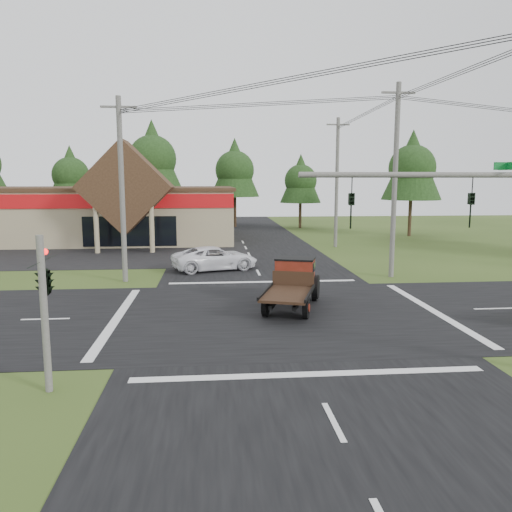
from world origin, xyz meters
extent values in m
plane|color=#35491A|center=(0.00, 0.00, 0.00)|extent=(120.00, 120.00, 0.00)
cube|color=black|center=(0.00, 0.00, 0.01)|extent=(12.00, 120.00, 0.02)
cube|color=black|center=(0.00, 0.00, 0.01)|extent=(120.00, 12.00, 0.02)
cube|color=black|center=(-14.00, 19.00, 0.01)|extent=(28.00, 14.00, 0.02)
cube|color=tan|center=(-16.00, 30.00, 2.50)|extent=(30.00, 15.00, 5.00)
cube|color=#382416|center=(-16.00, 30.00, 5.05)|extent=(30.40, 15.40, 0.30)
cube|color=#A00C0F|center=(-16.00, 22.45, 4.10)|extent=(30.00, 0.12, 1.20)
cube|color=#382416|center=(-10.00, 21.50, 5.30)|extent=(7.78, 4.00, 7.78)
cylinder|color=tan|center=(-12.20, 19.80, 2.00)|extent=(0.40, 0.40, 4.00)
cylinder|color=tan|center=(-7.80, 19.80, 2.00)|extent=(0.40, 0.40, 4.00)
cube|color=black|center=(-10.00, 22.48, 1.50)|extent=(8.00, 0.08, 2.60)
cylinder|color=#595651|center=(3.50, -7.50, 6.00)|extent=(8.00, 0.16, 0.16)
imported|color=black|center=(4.50, -7.50, 5.00)|extent=(0.16, 0.20, 1.00)
imported|color=black|center=(1.00, -7.50, 5.00)|extent=(0.16, 0.20, 1.00)
cube|color=#0C6626|center=(5.50, -7.50, 6.25)|extent=(0.80, 0.04, 0.22)
cylinder|color=#595651|center=(-7.50, -7.50, 2.20)|extent=(0.20, 0.20, 4.40)
imported|color=black|center=(-7.50, -7.30, 3.70)|extent=(0.53, 2.48, 1.00)
sphere|color=#FF0C0C|center=(-7.50, -7.15, 3.90)|extent=(0.18, 0.18, 0.18)
cylinder|color=#595651|center=(-8.00, 8.00, 5.25)|extent=(0.30, 0.30, 10.50)
cube|color=#595651|center=(-8.00, 8.00, 9.90)|extent=(2.00, 0.12, 0.12)
cylinder|color=#595651|center=(8.00, 8.00, 5.75)|extent=(0.30, 0.30, 11.50)
cube|color=#595651|center=(8.00, 8.00, 10.90)|extent=(2.00, 0.12, 0.12)
cylinder|color=#595651|center=(8.00, 22.00, 5.60)|extent=(0.30, 0.30, 11.20)
cube|color=#595651|center=(8.00, 22.00, 10.60)|extent=(2.00, 0.12, 0.12)
cylinder|color=#332316|center=(-20.00, 42.00, 1.75)|extent=(0.36, 0.36, 3.50)
cone|color=black|center=(-20.00, 42.00, 6.80)|extent=(5.60, 5.60, 6.60)
sphere|color=black|center=(-20.00, 42.00, 6.50)|extent=(4.40, 4.40, 4.40)
cylinder|color=#332316|center=(-10.00, 41.00, 2.27)|extent=(0.36, 0.36, 4.55)
cone|color=black|center=(-10.00, 41.00, 8.84)|extent=(7.28, 7.28, 8.58)
sphere|color=black|center=(-10.00, 41.00, 8.45)|extent=(5.72, 5.72, 5.72)
cylinder|color=#332316|center=(0.00, 42.00, 1.92)|extent=(0.36, 0.36, 3.85)
cone|color=black|center=(0.00, 42.00, 7.48)|extent=(6.16, 6.16, 7.26)
sphere|color=black|center=(0.00, 42.00, 7.15)|extent=(4.84, 4.84, 4.84)
cylinder|color=#332316|center=(8.00, 40.00, 1.57)|extent=(0.36, 0.36, 3.15)
cone|color=black|center=(8.00, 40.00, 6.12)|extent=(5.04, 5.04, 5.94)
sphere|color=black|center=(8.00, 40.00, 5.85)|extent=(3.96, 3.96, 3.96)
cylinder|color=#332316|center=(18.00, 30.00, 1.92)|extent=(0.36, 0.36, 3.85)
cone|color=black|center=(18.00, 30.00, 7.48)|extent=(6.16, 6.16, 7.26)
sphere|color=black|center=(18.00, 30.00, 7.15)|extent=(4.84, 4.84, 4.84)
imported|color=white|center=(-2.74, 11.36, 0.78)|extent=(6.10, 4.12, 1.55)
camera|label=1|loc=(-2.88, -21.20, 5.84)|focal=35.00mm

